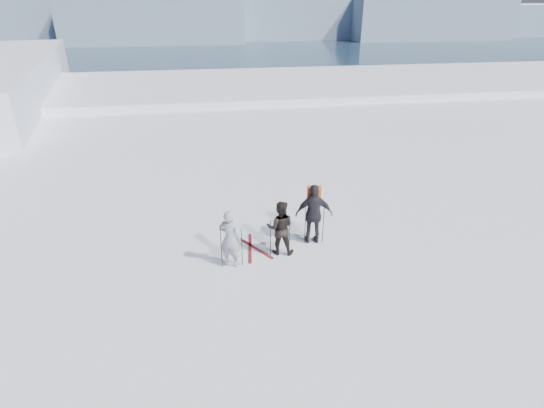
# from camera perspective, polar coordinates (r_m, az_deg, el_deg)

# --- Properties ---
(lake_basin) EXTENTS (820.00, 820.00, 71.62)m
(lake_basin) POSITION_cam_1_polar(r_m,az_deg,el_deg) (40.69, -3.00, 6.37)
(lake_basin) COLOR white
(lake_basin) RESTS_ON ground
(far_mountain_range) EXTENTS (770.00, 110.00, 53.00)m
(far_mountain_range) POSITION_cam_1_polar(r_m,az_deg,el_deg) (464.39, -5.92, 23.90)
(far_mountain_range) COLOR slate
(far_mountain_range) RESTS_ON ground
(skier_grey) EXTENTS (0.77, 0.67, 1.77)m
(skier_grey) POSITION_cam_1_polar(r_m,az_deg,el_deg) (12.13, -5.67, -4.63)
(skier_grey) COLOR #90949D
(skier_grey) RESTS_ON ground
(skier_dark) EXTENTS (0.96, 0.82, 1.72)m
(skier_dark) POSITION_cam_1_polar(r_m,az_deg,el_deg) (12.67, 1.11, -3.20)
(skier_dark) COLOR black
(skier_dark) RESTS_ON ground
(skier_pack) EXTENTS (1.22, 0.66, 1.97)m
(skier_pack) POSITION_cam_1_polar(r_m,az_deg,el_deg) (13.23, 5.66, -1.39)
(skier_pack) COLOR black
(skier_pack) RESTS_ON ground
(backpack) EXTENTS (0.45, 0.30, 0.59)m
(backpack) POSITION_cam_1_polar(r_m,az_deg,el_deg) (12.93, 5.80, 4.17)
(backpack) COLOR #F35416
(backpack) RESTS_ON skier_pack
(ski_poles) EXTENTS (3.27, 0.94, 1.37)m
(ski_poles) POSITION_cam_1_polar(r_m,az_deg,el_deg) (12.69, 0.61, -4.26)
(ski_poles) COLOR black
(ski_poles) RESTS_ON ground
(skis_loose) EXTENTS (1.00, 1.70, 0.03)m
(skis_loose) POSITION_cam_1_polar(r_m,az_deg,el_deg) (13.31, -2.65, -5.90)
(skis_loose) COLOR black
(skis_loose) RESTS_ON ground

